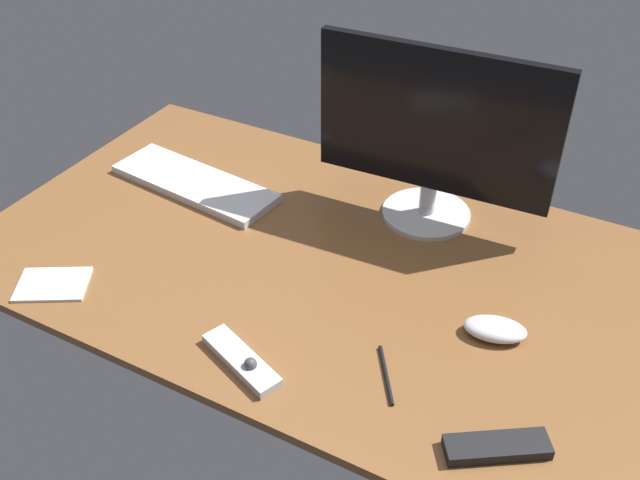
% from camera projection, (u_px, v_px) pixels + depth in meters
% --- Properties ---
extents(desk, '(1.40, 0.84, 0.02)m').
position_uv_depth(desk, '(312.00, 259.00, 1.51)').
color(desk, brown).
rests_on(desk, ground).
extents(monitor, '(0.52, 0.20, 0.39)m').
position_uv_depth(monitor, '(435.00, 134.00, 1.50)').
color(monitor, silver).
rests_on(monitor, desk).
extents(keyboard, '(0.43, 0.18, 0.02)m').
position_uv_depth(keyboard, '(195.00, 183.00, 1.71)').
color(keyboard, silver).
rests_on(keyboard, desk).
extents(computer_mouse, '(0.13, 0.09, 0.03)m').
position_uv_depth(computer_mouse, '(495.00, 329.00, 1.31)').
color(computer_mouse, silver).
rests_on(computer_mouse, desk).
extents(media_remote, '(0.18, 0.11, 0.03)m').
position_uv_depth(media_remote, '(242.00, 360.00, 1.25)').
color(media_remote, '#B7B7BC').
rests_on(media_remote, desk).
extents(tv_remote, '(0.16, 0.13, 0.02)m').
position_uv_depth(tv_remote, '(497.00, 447.00, 1.11)').
color(tv_remote, black).
rests_on(tv_remote, desk).
extents(notepad, '(0.17, 0.16, 0.01)m').
position_uv_depth(notepad, '(53.00, 284.00, 1.43)').
color(notepad, silver).
rests_on(notepad, desk).
extents(pen, '(0.08, 0.12, 0.01)m').
position_uv_depth(pen, '(386.00, 375.00, 1.24)').
color(pen, black).
rests_on(pen, desk).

